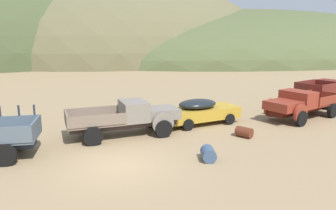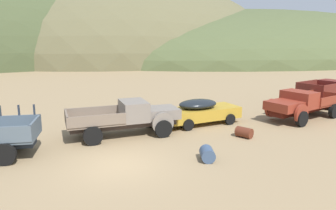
{
  "view_description": "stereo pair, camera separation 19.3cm",
  "coord_description": "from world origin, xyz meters",
  "px_view_note": "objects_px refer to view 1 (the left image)",
  "views": [
    {
      "loc": [
        -2.98,
        -12.5,
        5.3
      ],
      "look_at": [
        3.79,
        3.71,
        1.57
      ],
      "focal_mm": 34.36,
      "sensor_mm": 36.0,
      "label": 1
    },
    {
      "loc": [
        -2.8,
        -12.57,
        5.3
      ],
      "look_at": [
        3.79,
        3.71,
        1.57
      ],
      "focal_mm": 34.36,
      "sensor_mm": 36.0,
      "label": 2
    }
  ],
  "objects_px": {
    "oil_drum_foreground": "(244,132)",
    "truck_rust_red": "(299,104)",
    "oil_drum_tipped": "(208,154)",
    "car_mustard": "(203,111)",
    "truck_primer_gray": "(133,117)",
    "truck_oxblood": "(330,91)"
  },
  "relations": [
    {
      "from": "truck_rust_red",
      "to": "truck_oxblood",
      "type": "bearing_deg",
      "value": -167.21
    },
    {
      "from": "truck_primer_gray",
      "to": "car_mustard",
      "type": "xyz_separation_m",
      "value": [
        4.72,
        0.58,
        -0.17
      ]
    },
    {
      "from": "truck_primer_gray",
      "to": "oil_drum_tipped",
      "type": "xyz_separation_m",
      "value": [
        1.96,
        -4.94,
        -0.69
      ]
    },
    {
      "from": "truck_primer_gray",
      "to": "truck_oxblood",
      "type": "xyz_separation_m",
      "value": [
        17.16,
        2.07,
        0.03
      ]
    },
    {
      "from": "car_mustard",
      "to": "oil_drum_foreground",
      "type": "height_order",
      "value": "car_mustard"
    },
    {
      "from": "truck_rust_red",
      "to": "oil_drum_tipped",
      "type": "height_order",
      "value": "truck_rust_red"
    },
    {
      "from": "truck_primer_gray",
      "to": "truck_rust_red",
      "type": "height_order",
      "value": "same"
    },
    {
      "from": "truck_primer_gray",
      "to": "oil_drum_tipped",
      "type": "bearing_deg",
      "value": -66.47
    },
    {
      "from": "car_mustard",
      "to": "oil_drum_tipped",
      "type": "height_order",
      "value": "car_mustard"
    },
    {
      "from": "oil_drum_foreground",
      "to": "oil_drum_tipped",
      "type": "relative_size",
      "value": 1.02
    },
    {
      "from": "truck_primer_gray",
      "to": "truck_oxblood",
      "type": "bearing_deg",
      "value": 8.79
    },
    {
      "from": "oil_drum_foreground",
      "to": "oil_drum_tipped",
      "type": "bearing_deg",
      "value": -147.72
    },
    {
      "from": "oil_drum_foreground",
      "to": "truck_rust_red",
      "type": "bearing_deg",
      "value": 18.51
    },
    {
      "from": "truck_primer_gray",
      "to": "oil_drum_tipped",
      "type": "distance_m",
      "value": 5.35
    },
    {
      "from": "truck_oxblood",
      "to": "truck_primer_gray",
      "type": "bearing_deg",
      "value": 172.8
    },
    {
      "from": "truck_primer_gray",
      "to": "car_mustard",
      "type": "bearing_deg",
      "value": 8.89
    },
    {
      "from": "oil_drum_tipped",
      "to": "car_mustard",
      "type": "bearing_deg",
      "value": 63.36
    },
    {
      "from": "truck_primer_gray",
      "to": "oil_drum_tipped",
      "type": "relative_size",
      "value": 6.17
    },
    {
      "from": "truck_rust_red",
      "to": "oil_drum_tipped",
      "type": "distance_m",
      "value": 9.93
    },
    {
      "from": "truck_oxblood",
      "to": "oil_drum_tipped",
      "type": "distance_m",
      "value": 16.76
    },
    {
      "from": "truck_rust_red",
      "to": "oil_drum_tipped",
      "type": "xyz_separation_m",
      "value": [
        -9.04,
        -4.05,
        -0.71
      ]
    },
    {
      "from": "oil_drum_foreground",
      "to": "truck_oxblood",
      "type": "bearing_deg",
      "value": 22.34
    }
  ]
}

